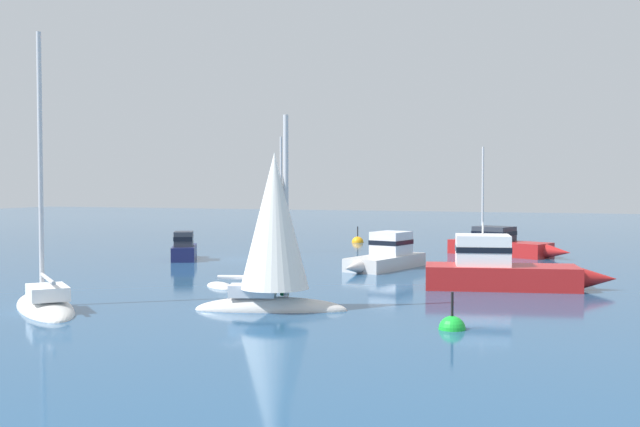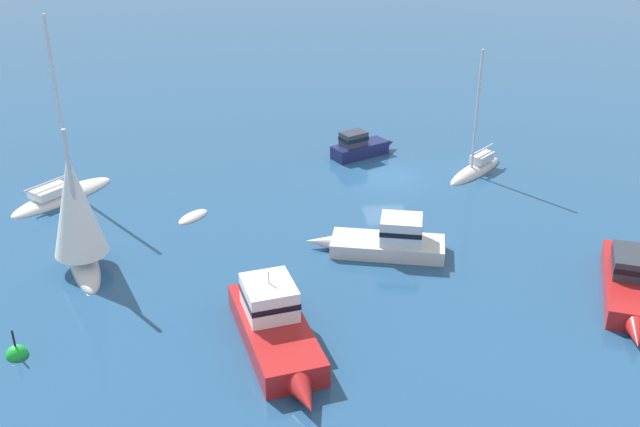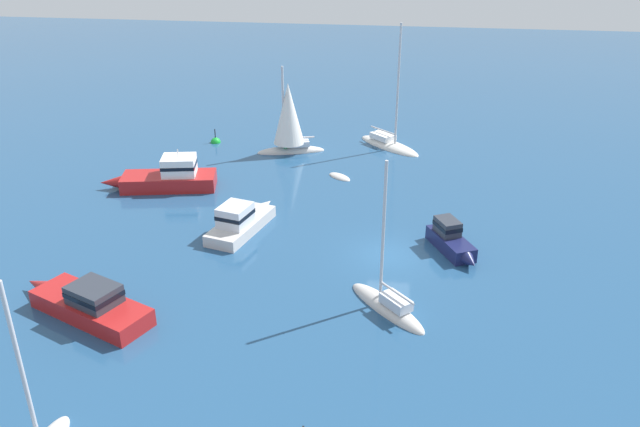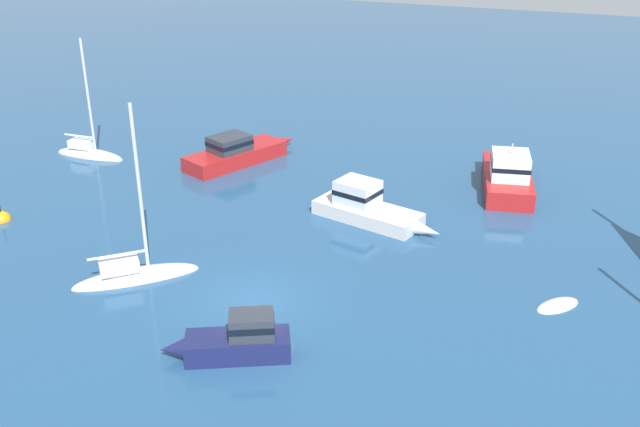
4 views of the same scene
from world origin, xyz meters
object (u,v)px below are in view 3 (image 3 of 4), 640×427
cabin_cruiser_3 (88,303)px  cabin_cruiser_1 (168,177)px  skiff (340,177)px  yacht (388,306)px  sloop (289,121)px  cabin_cruiser (240,221)px  mooring_buoy (216,142)px  ketch (389,144)px  cabin_cruiser_2 (451,240)px

cabin_cruiser_3 → cabin_cruiser_1: bearing=-59.9°
cabin_cruiser_1 → skiff: size_ratio=3.82×
yacht → cabin_cruiser_3: bearing=57.5°
cabin_cruiser_1 → sloop: size_ratio=1.10×
cabin_cruiser → mooring_buoy: cabin_cruiser is taller
ketch → mooring_buoy: size_ratio=6.62×
sloop → skiff: bearing=116.8°
cabin_cruiser → cabin_cruiser_2: (0.58, 12.33, -0.04)m
mooring_buoy → ketch: bearing=94.7°
cabin_cruiser → cabin_cruiser_1: bearing=63.4°
skiff → cabin_cruiser_3: (19.01, -9.56, 0.66)m
cabin_cruiser → ketch: (-16.70, 7.92, -0.50)m
cabin_cruiser_3 → ketch: size_ratio=0.75×
cabin_cruiser → cabin_cruiser_1: cabin_cruiser_1 is taller
sloop → cabin_cruiser_3: sloop is taller
cabin_cruiser → yacht: (7.01, 9.14, -0.52)m
skiff → cabin_cruiser_3: 21.29m
sloop → yacht: size_ratio=0.93×
sloop → cabin_cruiser_2: sloop is taller
yacht → mooring_buoy: yacht is taller
yacht → mooring_buoy: 27.34m
cabin_cruiser_2 → cabin_cruiser_3: 19.34m
skiff → cabin_cruiser_2: (9.99, 7.54, 0.65)m
yacht → cabin_cruiser_2: size_ratio=1.78×
sloop → cabin_cruiser_3: (23.75, -4.98, -1.87)m
cabin_cruiser → ketch: bearing=-11.3°
skiff → yacht: bearing=144.8°
yacht → skiff: 16.99m
yacht → cabin_cruiser_3: yacht is taller
cabin_cruiser_1 → mooring_buoy: cabin_cruiser_1 is taller
cabin_cruiser_1 → skiff: (-3.71, 11.42, -0.82)m
ketch → skiff: bearing=-70.6°
cabin_cruiser_1 → yacht: bearing=129.2°
sloop → cabin_cruiser_2: bearing=112.2°
cabin_cruiser_1 → ketch: bearing=-154.9°
ketch → mooring_buoy: (1.17, -14.25, -0.19)m
cabin_cruiser → ketch: size_ratio=0.65×
cabin_cruiser → cabin_cruiser_3: (9.60, -4.78, -0.03)m
sloop → yacht: (21.15, 8.94, -2.37)m
cabin_cruiser → yacht: size_ratio=0.85×
cabin_cruiser_1 → mooring_buoy: (-9.83, 0.31, -0.81)m
cabin_cruiser → cabin_cruiser_2: cabin_cruiser is taller
cabin_cruiser_3 → skiff: bearing=-93.6°
cabin_cruiser → skiff: bearing=-12.9°
yacht → cabin_cruiser_2: bearing=-69.4°
yacht → ketch: (-23.71, -1.22, 0.02)m
cabin_cruiser_1 → cabin_cruiser_3: bearing=84.9°
cabin_cruiser_1 → sloop: 11.00m
cabin_cruiser_2 → mooring_buoy: bearing=-157.7°
cabin_cruiser_2 → yacht: bearing=-53.3°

